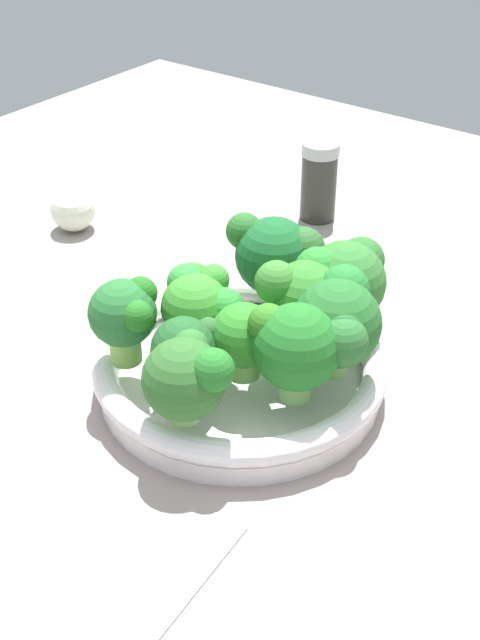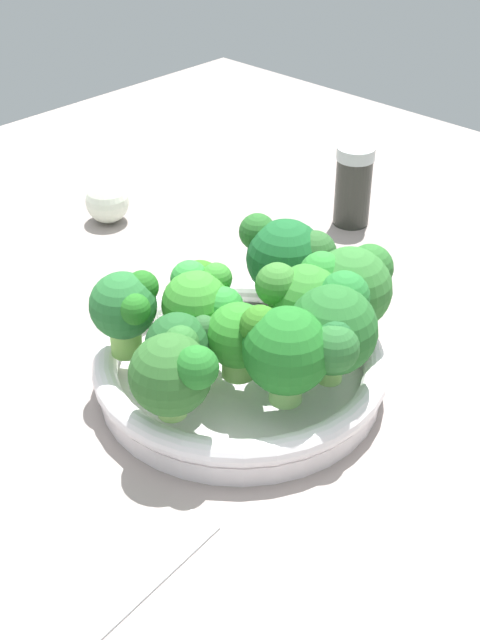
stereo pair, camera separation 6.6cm
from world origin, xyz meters
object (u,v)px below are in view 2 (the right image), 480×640
broccoli_floret_1 (200,303)px  broccoli_floret_6 (287,256)px  broccoli_floret_4 (201,287)px  broccoli_floret_3 (304,297)px  bowl (240,369)px  pepper_shaker (353,185)px  broccoli_floret_8 (241,337)px  broccoli_floret_10 (350,286)px  broccoli_floret_5 (334,329)px  broccoli_floret_0 (291,346)px  broccoli_floret_9 (175,372)px  garlic_bulb (107,202)px  broccoli_floret_7 (178,345)px  broccoli_floret_2 (126,307)px

broccoli_floret_1 → broccoli_floret_6: (-10.09, 0.14, 0.08)cm
broccoli_floret_4 → broccoli_floret_3: bearing=104.5°
bowl → broccoli_floret_4: bearing=-103.9°
pepper_shaker → broccoli_floret_3: bearing=29.6°
broccoli_floret_8 → broccoli_floret_10: bearing=166.7°
broccoli_floret_5 → broccoli_floret_0: bearing=-15.4°
broccoli_floret_4 → broccoli_floret_8: size_ratio=0.82×
broccoli_floret_0 → broccoli_floret_4: 12.93cm
broccoli_floret_9 → garlic_bulb: (-20.37, -33.40, -5.15)cm
broccoli_floret_5 → broccoli_floret_7: size_ratio=1.47×
broccoli_floret_2 → broccoli_floret_5: 16.10cm
broccoli_floret_1 → broccoli_floret_8: bearing=83.9°
broccoli_floret_3 → broccoli_floret_8: 6.24cm
broccoli_floret_5 → broccoli_floret_10: bearing=-152.9°
broccoli_floret_0 → broccoli_floret_7: broccoli_floret_0 is taller
broccoli_floret_0 → broccoli_floret_8: (0.60, -4.34, -1.01)cm
broccoli_floret_6 → pepper_shaker: 23.60cm
broccoli_floret_3 → broccoli_floret_6: broccoli_floret_3 is taller
broccoli_floret_6 → broccoli_floret_9: size_ratio=1.22×
broccoli_floret_1 → broccoli_floret_2: size_ratio=0.98×
broccoli_floret_5 → broccoli_floret_7: (7.81, -8.42, -1.61)cm
broccoli_floret_2 → broccoli_floret_4: broccoli_floret_2 is taller
broccoli_floret_3 → broccoli_floret_1: bearing=-46.6°
broccoli_floret_7 → garlic_bulb: broccoli_floret_7 is taller
broccoli_floret_0 → garlic_bulb: (-13.24, -37.86, -5.89)cm
broccoli_floret_10 → garlic_bulb: bearing=-96.0°
garlic_bulb → pepper_shaker: size_ratio=0.54×
broccoli_floret_0 → pepper_shaker: 36.56cm
broccoli_floret_3 → broccoli_floret_10: same height
broccoli_floret_9 → broccoli_floret_10: bearing=171.4°
bowl → pepper_shaker: size_ratio=2.67×
broccoli_floret_1 → broccoli_floret_2: 5.73cm
broccoli_floret_4 → garlic_bulb: bearing=-111.7°
broccoli_floret_3 → broccoli_floret_8: (6.04, -0.96, -1.24)cm
broccoli_floret_7 → bowl: bearing=171.8°
broccoli_floret_9 → broccoli_floret_10: 16.84cm
broccoli_floret_9 → broccoli_floret_3: bearing=175.1°
broccoli_floret_3 → pepper_shaker: (-26.06, -14.80, -4.01)cm
broccoli_floret_2 → broccoli_floret_8: size_ratio=1.14×
broccoli_floret_0 → broccoli_floret_1: bearing=-89.5°
broccoli_floret_2 → broccoli_floret_3: (-9.99, 9.43, 0.48)cm
bowl → broccoli_floret_9: size_ratio=3.48×
broccoli_floret_1 → broccoli_floret_5: (-3.76, 10.24, 0.54)cm
broccoli_floret_1 → broccoli_floret_8: (0.52, 4.88, -0.67)cm
broccoli_floret_5 → garlic_bulb: (-9.56, -38.88, -6.10)cm
broccoli_floret_7 → broccoli_floret_3: bearing=157.2°
broccoli_floret_1 → broccoli_floret_3: size_ratio=0.89×
broccoli_floret_4 → broccoli_floret_7: size_ratio=0.89×
broccoli_floret_1 → broccoli_floret_8: size_ratio=1.12×
broccoli_floret_3 → pepper_shaker: size_ratio=0.88×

